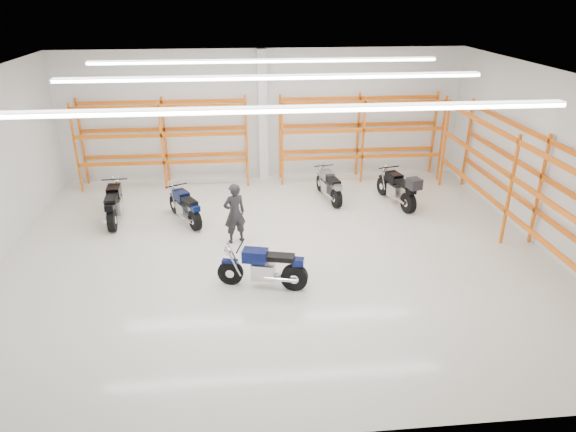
{
  "coord_description": "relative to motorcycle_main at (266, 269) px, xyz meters",
  "views": [
    {
      "loc": [
        -0.84,
        -11.77,
        6.29
      ],
      "look_at": [
        0.35,
        0.5,
        0.83
      ],
      "focal_mm": 32.0,
      "sensor_mm": 36.0,
      "label": 1
    }
  ],
  "objects": [
    {
      "name": "motorcycle_back_d",
      "position": [
        4.42,
        4.43,
        0.08
      ],
      "size": [
        0.94,
        2.26,
        1.17
      ],
      "color": "black",
      "rests_on": "ground"
    },
    {
      "name": "structural_column",
      "position": [
        0.35,
        7.43,
        1.77
      ],
      "size": [
        0.32,
        0.32,
        4.5
      ],
      "primitive_type": "cube",
      "color": "white",
      "rests_on": "ground"
    },
    {
      "name": "pallet_racking_back_right",
      "position": [
        3.75,
        7.09,
        1.3
      ],
      "size": [
        5.67,
        0.87,
        3.0
      ],
      "color": "#E74A0A",
      "rests_on": "ground"
    },
    {
      "name": "ground",
      "position": [
        0.35,
        1.61,
        -0.48
      ],
      "size": [
        14.0,
        14.0,
        0.0
      ],
      "primitive_type": "plane",
      "color": "beige",
      "rests_on": "ground"
    },
    {
      "name": "pallet_racking_back_left",
      "position": [
        -3.05,
        7.09,
        1.3
      ],
      "size": [
        5.67,
        0.87,
        3.0
      ],
      "color": "#E74A0A",
      "rests_on": "ground"
    },
    {
      "name": "motorcycle_main",
      "position": [
        0.0,
        0.0,
        0.0
      ],
      "size": [
        2.07,
        0.87,
        1.03
      ],
      "color": "black",
      "rests_on": "ground"
    },
    {
      "name": "motorcycle_back_a",
      "position": [
        -4.21,
        4.1,
        0.03
      ],
      "size": [
        0.74,
        2.25,
        1.1
      ],
      "color": "black",
      "rests_on": "ground"
    },
    {
      "name": "room_shell",
      "position": [
        0.35,
        1.64,
        2.8
      ],
      "size": [
        14.02,
        12.02,
        4.51
      ],
      "color": "silver",
      "rests_on": "ground"
    },
    {
      "name": "standing_man",
      "position": [
        -0.7,
        2.39,
        0.35
      ],
      "size": [
        0.71,
        0.59,
        1.68
      ],
      "primitive_type": "imported",
      "rotation": [
        0.0,
        0.0,
        3.51
      ],
      "color": "black",
      "rests_on": "ground"
    },
    {
      "name": "pallet_racking_side",
      "position": [
        6.83,
        1.61,
        1.33
      ],
      "size": [
        0.87,
        9.07,
        3.0
      ],
      "color": "#E74A0A",
      "rests_on": "ground"
    },
    {
      "name": "motorcycle_back_c",
      "position": [
        2.34,
        5.12,
        -0.01
      ],
      "size": [
        0.71,
        2.04,
        1.01
      ],
      "color": "black",
      "rests_on": "ground"
    },
    {
      "name": "motorcycle_back_b",
      "position": [
        -2.13,
        3.8,
        -0.02
      ],
      "size": [
        1.1,
        1.86,
        1.0
      ],
      "color": "black",
      "rests_on": "ground"
    }
  ]
}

